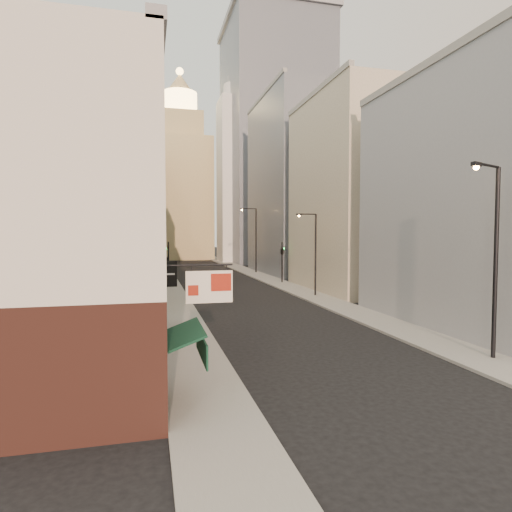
{
  "coord_description": "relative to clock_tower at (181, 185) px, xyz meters",
  "views": [
    {
      "loc": [
        -8.48,
        -11.42,
        5.95
      ],
      "look_at": [
        -1.53,
        16.27,
        4.47
      ],
      "focal_mm": 30.0,
      "sensor_mm": 36.0,
      "label": 1
    }
  ],
  "objects": [
    {
      "name": "sidewalk_left",
      "position": [
        -5.5,
        -37.0,
        -17.56
      ],
      "size": [
        3.0,
        140.0,
        0.15
      ],
      "primitive_type": "cube",
      "color": "gray",
      "rests_on": "ground"
    },
    {
      "name": "highrise",
      "position": [
        19.0,
        -14.0,
        8.02
      ],
      "size": [
        21.0,
        23.0,
        51.2
      ],
      "color": "gray",
      "rests_on": "ground"
    },
    {
      "name": "right_bldg_beige",
      "position": [
        13.0,
        -62.0,
        -7.63
      ],
      "size": [
        8.0,
        16.0,
        20.0
      ],
      "primitive_type": "cube",
      "color": "tan",
      "rests_on": "ground"
    },
    {
      "name": "white_tower",
      "position": [
        11.0,
        -14.0,
        0.97
      ],
      "size": [
        8.0,
        8.0,
        41.5
      ],
      "color": "silver",
      "rests_on": "ground"
    },
    {
      "name": "clock_tower",
      "position": [
        0.0,
        0.0,
        0.0
      ],
      "size": [
        14.0,
        14.0,
        44.9
      ],
      "color": "tan",
      "rests_on": "ground"
    },
    {
      "name": "left_bldg_grey",
      "position": [
        -11.0,
        -50.0,
        -7.63
      ],
      "size": [
        8.0,
        16.0,
        20.0
      ],
      "primitive_type": "cube",
      "color": "gray",
      "rests_on": "ground"
    },
    {
      "name": "left_bldg_beige",
      "position": [
        -11.0,
        -66.0,
        -9.63
      ],
      "size": [
        8.0,
        12.0,
        16.0
      ],
      "primitive_type": "cube",
      "color": "tan",
      "rests_on": "ground"
    },
    {
      "name": "traffic_light_right",
      "position": [
        7.97,
        -54.68,
        -13.73
      ],
      "size": [
        0.74,
        0.74,
        5.0
      ],
      "rotation": [
        0.0,
        0.0,
        3.33
      ],
      "color": "black",
      "rests_on": "ground"
    },
    {
      "name": "streetlamp_mid",
      "position": [
        7.57,
        -65.76,
        -13.15
      ],
      "size": [
        2.06,
        0.33,
        7.84
      ],
      "rotation": [
        0.0,
        0.0,
        0.08
      ],
      "color": "black",
      "rests_on": "ground"
    },
    {
      "name": "left_bldg_wingrid",
      "position": [
        -11.0,
        -12.0,
        -5.63
      ],
      "size": [
        8.0,
        20.0,
        24.0
      ],
      "primitive_type": "cube",
      "color": "gray",
      "rests_on": "ground"
    },
    {
      "name": "near_building_left",
      "position": [
        -9.99,
        -83.0,
        -11.61
      ],
      "size": [
        8.3,
        23.04,
        12.3
      ],
      "color": "#582C24",
      "rests_on": "ground"
    },
    {
      "name": "ground",
      "position": [
        1.0,
        -92.0,
        -17.63
      ],
      "size": [
        360.0,
        360.0,
        0.0
      ],
      "primitive_type": "plane",
      "color": "black",
      "rests_on": "ground"
    },
    {
      "name": "traffic_light_left",
      "position": [
        -5.24,
        -51.32,
        -14.16
      ],
      "size": [
        0.55,
        0.45,
        5.0
      ],
      "rotation": [
        0.0,
        0.0,
        3.34
      ],
      "color": "black",
      "rests_on": "ground"
    },
    {
      "name": "right_bldg_grey",
      "position": [
        13.0,
        -80.0,
        -9.63
      ],
      "size": [
        8.0,
        16.0,
        16.0
      ],
      "primitive_type": "cube",
      "color": "gray",
      "rests_on": "ground"
    },
    {
      "name": "right_bldg_wingrid",
      "position": [
        13.0,
        -42.0,
        -4.63
      ],
      "size": [
        8.0,
        20.0,
        26.0
      ],
      "primitive_type": "cube",
      "color": "gray",
      "rests_on": "ground"
    },
    {
      "name": "streetlamp_near",
      "position": [
        7.93,
        -87.02,
        -12.45
      ],
      "size": [
        2.26,
        1.05,
        9.07
      ],
      "rotation": [
        0.0,
        0.0,
        0.38
      ],
      "color": "black",
      "rests_on": "ground"
    },
    {
      "name": "sidewalk_right",
      "position": [
        7.5,
        -37.0,
        -17.56
      ],
      "size": [
        3.0,
        140.0,
        0.15
      ],
      "primitive_type": "cube",
      "color": "gray",
      "rests_on": "ground"
    },
    {
      "name": "streetlamp_far",
      "position": [
        7.97,
        -40.83,
        -12.04
      ],
      "size": [
        2.57,
        0.35,
        9.8
      ],
      "rotation": [
        0.0,
        0.0,
        -0.05
      ],
      "color": "black",
      "rests_on": "ground"
    },
    {
      "name": "left_bldg_tan",
      "position": [
        -11.0,
        -32.0,
        -9.13
      ],
      "size": [
        8.0,
        18.0,
        17.0
      ],
      "primitive_type": "cube",
      "color": "tan",
      "rests_on": "ground"
    }
  ]
}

